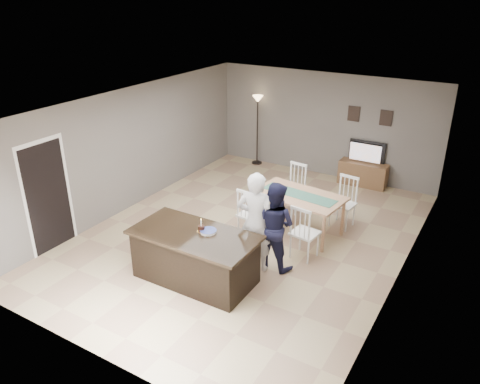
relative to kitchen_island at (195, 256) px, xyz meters
The scene contains 14 objects.
floor 1.86m from the kitchen_island, 90.00° to the left, with size 8.00×8.00×0.00m, color tan.
room_shell 2.18m from the kitchen_island, 90.00° to the left, with size 8.00×8.00×8.00m.
kitchen_island is the anchor object (origin of this frame).
tv_console 5.70m from the kitchen_island, 77.84° to the left, with size 1.20×0.40×0.60m, color brown.
television 5.78m from the kitchen_island, 77.99° to the left, with size 0.91×0.12×0.53m, color black.
tv_screen_glow 5.70m from the kitchen_island, 77.82° to the left, with size 0.78×0.78×0.00m, color orange.
picture_frames 6.03m from the kitchen_island, 78.74° to the left, with size 1.10×0.02×0.38m.
doorway 3.14m from the kitchen_island, behind, with size 0.00×2.10×2.65m.
woman 1.20m from the kitchen_island, 50.73° to the left, with size 0.67×0.44×1.84m, color silver.
man 1.48m from the kitchen_island, 48.66° to the left, with size 0.79×0.62×1.63m, color #181936.
birthday_cake 0.52m from the kitchen_island, 64.30° to the left, with size 0.15×0.15×0.23m.
plate_stack 0.52m from the kitchen_island, 39.42° to the left, with size 0.28×0.28×0.04m.
dining_table 2.61m from the kitchen_island, 72.12° to the left, with size 1.92×2.19×1.08m.
floor_lamp 5.99m from the kitchen_island, 108.55° to the left, with size 0.29×0.29×1.95m.
Camera 1 is at (4.15, -7.28, 4.70)m, focal length 35.00 mm.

